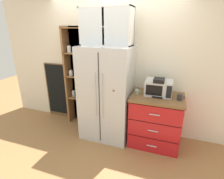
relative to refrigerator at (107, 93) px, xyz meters
The scene contains 12 objects.
ground_plane 0.86m from the refrigerator, 90.19° to the right, with size 10.75×10.75×0.00m, color #9E7042.
wall_back_cream 0.58m from the refrigerator, 90.00° to the left, with size 5.04×0.10×2.55m, color silver.
refrigerator is the anchor object (origin of this frame).
pantry_shelf_column 0.81m from the refrigerator, 158.33° to the left, with size 0.54×0.28×2.03m.
counter_cabinet 0.99m from the refrigerator, ahead, with size 0.87×0.68×0.91m.
microwave 0.93m from the refrigerator, ahead, with size 0.44×0.33×0.26m.
coffee_maker 0.93m from the refrigerator, ahead, with size 0.17×0.20×0.31m.
mug_sage 0.57m from the refrigerator, ahead, with size 0.11×0.08×0.08m.
mug_charcoal 1.25m from the refrigerator, ahead, with size 0.12×0.08×0.09m.
bottle_cobalt 0.93m from the refrigerator, ahead, with size 0.06×0.06×0.28m.
upper_cabinet 1.15m from the refrigerator, 90.00° to the left, with size 0.85×0.32×0.59m.
chalkboard_menu 1.38m from the refrigerator, 166.12° to the left, with size 0.60×0.04×1.25m.
Camera 1 is at (1.07, -2.75, 2.00)m, focal length 27.57 mm.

